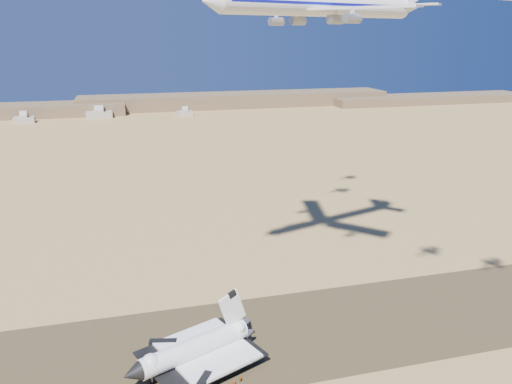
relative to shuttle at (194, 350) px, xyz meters
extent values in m
plane|color=tan|center=(16.27, 9.19, -5.52)|extent=(1200.00, 1200.00, 0.00)
cube|color=#473C23|center=(16.27, 9.19, -5.49)|extent=(600.00, 50.00, 0.06)
cube|color=brown|center=(136.27, 549.19, 3.48)|extent=(420.00, 60.00, 18.00)
cube|color=brown|center=(416.27, 519.19, -0.02)|extent=(300.00, 60.00, 11.00)
cube|color=#9E9A8C|center=(-123.73, 479.19, -2.27)|extent=(22.00, 14.00, 6.50)
cube|color=#9E9A8C|center=(-43.73, 494.19, -1.77)|extent=(30.00, 15.00, 7.50)
cube|color=#9E9A8C|center=(56.27, 484.19, -2.77)|extent=(19.00, 12.50, 5.50)
cylinder|color=white|center=(0.09, 0.04, 0.78)|extent=(33.28, 18.38, 5.88)
cone|color=black|center=(-17.56, -7.33, 0.78)|extent=(6.51, 6.98, 5.59)
sphere|color=white|center=(-12.52, -5.22, 1.62)|extent=(5.46, 5.46, 5.46)
cube|color=white|center=(3.96, 1.65, -1.64)|extent=(31.04, 32.17, 0.95)
cube|color=black|center=(2.02, 0.85, -2.11)|extent=(38.79, 35.40, 0.53)
cube|color=white|center=(12.69, 5.30, 8.97)|extent=(9.27, 4.43, 12.10)
cylinder|color=gray|center=(-12.52, -5.22, -3.84)|extent=(0.38, 0.38, 3.36)
cylinder|color=black|center=(-12.52, -5.22, -4.95)|extent=(1.25, 0.88, 1.16)
cylinder|color=gray|center=(7.92, -2.38, -3.84)|extent=(0.38, 0.38, 3.36)
cylinder|color=black|center=(7.92, -2.38, -4.95)|extent=(1.25, 0.88, 1.16)
cylinder|color=gray|center=(3.88, 7.31, -3.84)|extent=(0.38, 0.38, 3.36)
cylinder|color=black|center=(3.88, 7.31, -4.95)|extent=(1.25, 0.88, 1.16)
cylinder|color=white|center=(49.70, 34.81, 96.94)|extent=(72.60, 28.29, 6.95)
cone|color=white|center=(11.83, 23.19, 96.94)|extent=(7.23, 8.23, 6.95)
cube|color=white|center=(56.87, 18.84, 95.63)|extent=(29.95, 29.92, 0.76)
cube|color=white|center=(46.68, 52.05, 95.63)|extent=(15.77, 33.83, 0.76)
cube|color=white|center=(89.13, 39.53, 98.02)|extent=(12.81, 12.50, 0.54)
cube|color=white|center=(84.99, 53.02, 98.02)|extent=(8.49, 12.97, 0.54)
cylinder|color=gray|center=(50.49, 24.83, 92.38)|extent=(6.02, 4.29, 2.82)
cylinder|color=gray|center=(51.28, 14.86, 92.38)|extent=(6.02, 4.29, 2.82)
cylinder|color=gray|center=(44.76, 43.51, 92.38)|extent=(6.02, 4.29, 2.82)
cylinder|color=gray|center=(39.82, 52.21, 92.38)|extent=(6.02, 4.29, 2.82)
imported|color=#C1560B|center=(9.73, -10.88, -4.68)|extent=(0.50, 0.64, 1.56)
imported|color=#C1560B|center=(11.59, -10.20, -4.57)|extent=(1.16, 0.82, 1.79)
cylinder|color=white|center=(73.66, 79.39, 98.83)|extent=(12.97, 4.03, 1.51)
cone|color=black|center=(66.05, 77.86, 98.83)|extent=(3.02, 1.93, 1.40)
sphere|color=black|center=(70.49, 78.75, 99.37)|extent=(1.51, 1.51, 1.51)
cube|color=white|center=(74.71, 79.60, 98.62)|extent=(5.40, 9.19, 0.27)
cube|color=white|center=(78.94, 80.45, 98.83)|extent=(3.39, 5.75, 0.22)
cube|color=white|center=(79.15, 80.49, 100.34)|extent=(3.25, 0.91, 3.65)
cylinder|color=white|center=(90.85, 103.67, 102.05)|extent=(11.70, 4.95, 1.38)
cone|color=black|center=(84.08, 101.49, 102.05)|extent=(2.84, 2.01, 1.28)
sphere|color=black|center=(88.03, 102.76, 102.54)|extent=(1.38, 1.38, 1.38)
cube|color=white|center=(91.79, 103.97, 101.85)|extent=(5.71, 8.57, 0.25)
cube|color=white|center=(95.54, 105.18, 102.05)|extent=(3.58, 5.36, 0.20)
cube|color=white|center=(95.73, 105.24, 103.43)|extent=(2.92, 1.15, 3.34)
camera|label=1|loc=(-14.14, -125.23, 87.59)|focal=35.00mm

